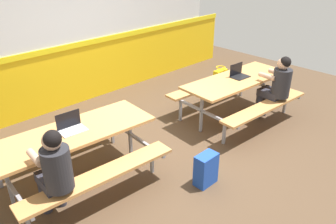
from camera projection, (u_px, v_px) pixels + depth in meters
The scene contains 10 objects.
ground_plane at pixel (168, 144), 5.34m from camera, with size 10.00×10.00×0.02m, color #4C3826.
accent_backdrop at pixel (79, 38), 6.30m from camera, with size 8.00×0.14×2.60m.
picnic_table_left at pixel (74, 143), 4.26m from camera, with size 2.10×1.69×0.74m.
picnic_table_right at pixel (236, 87), 5.90m from camera, with size 2.10×1.69×0.74m.
student_nearer at pixel (55, 169), 3.54m from camera, with size 0.38×0.53×1.21m.
student_further at pixel (277, 84), 5.68m from camera, with size 0.38×0.53×1.21m.
laptop_silver at pixel (71, 127), 4.19m from camera, with size 0.33×0.24×0.22m.
laptop_dark at pixel (239, 74), 5.88m from camera, with size 0.33×0.24×0.22m.
backpack_dark at pixel (205, 169), 4.35m from camera, with size 0.30×0.22×0.44m.
tote_bag_bright at pixel (220, 77), 7.42m from camera, with size 0.34×0.21×0.43m.
Camera 1 is at (-3.18, -3.25, 2.83)m, focal length 35.98 mm.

